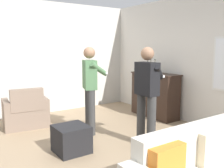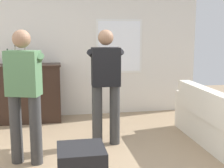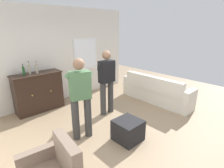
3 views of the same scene
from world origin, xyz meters
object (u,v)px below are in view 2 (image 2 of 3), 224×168
at_px(couch, 220,125).
at_px(person_standing_left, 24,91).
at_px(sideboard_cabinet, 26,93).
at_px(bottle_wine_green, 25,57).
at_px(person_standing_right, 106,82).
at_px(ottoman, 81,166).
at_px(bottle_liquor_amber, 8,58).
at_px(bottle_spirits_clear, 16,57).

xyz_separation_m(couch, person_standing_left, (-2.67, -0.01, 0.60)).
bearing_deg(person_standing_left, sideboard_cabinet, 94.61).
relative_size(sideboard_cabinet, person_standing_left, 0.75).
xyz_separation_m(bottle_wine_green, person_standing_right, (1.23, -1.36, -0.25)).
height_order(bottle_wine_green, ottoman, bottle_wine_green).
height_order(sideboard_cabinet, person_standing_right, person_standing_right).
distance_m(bottle_liquor_amber, person_standing_right, 2.10).
relative_size(bottle_wine_green, person_standing_right, 0.20).
distance_m(sideboard_cabinet, bottle_spirits_clear, 0.68).
distance_m(bottle_wine_green, bottle_spirits_clear, 0.17).
distance_m(bottle_spirits_clear, person_standing_left, 1.90).
bearing_deg(couch, bottle_spirits_clear, 148.22).
bearing_deg(sideboard_cabinet, bottle_spirits_clear, -175.88).
distance_m(couch, bottle_spirits_clear, 3.60).
bearing_deg(ottoman, bottle_spirits_clear, 109.91).
height_order(couch, bottle_spirits_clear, bottle_spirits_clear).
relative_size(bottle_liquor_amber, bottle_spirits_clear, 0.83).
bearing_deg(bottle_spirits_clear, bottle_wine_green, -8.77).
height_order(sideboard_cabinet, bottle_wine_green, bottle_wine_green).
distance_m(sideboard_cabinet, person_standing_left, 1.92).
height_order(person_standing_left, person_standing_right, same).
height_order(bottle_wine_green, bottle_spirits_clear, bottle_spirits_clear).
bearing_deg(bottle_liquor_amber, sideboard_cabinet, -3.06).
bearing_deg(sideboard_cabinet, bottle_liquor_amber, 176.94).
relative_size(sideboard_cabinet, bottle_liquor_amber, 4.41).
bearing_deg(person_standing_left, bottle_liquor_amber, 103.18).
relative_size(couch, bottle_spirits_clear, 6.52).
height_order(couch, bottle_liquor_amber, bottle_liquor_amber).
bearing_deg(bottle_wine_green, bottle_liquor_amber, 170.26).
xyz_separation_m(sideboard_cabinet, ottoman, (0.78, -2.58, -0.31)).
relative_size(sideboard_cabinet, person_standing_right, 0.75).
xyz_separation_m(couch, ottoman, (-2.04, -0.73, -0.12)).
bearing_deg(person_standing_right, sideboard_cabinet, 131.71).
distance_m(bottle_liquor_amber, person_standing_left, 1.95).
relative_size(bottle_wine_green, bottle_liquor_amber, 1.17).
bearing_deg(person_standing_left, bottle_spirits_clear, 99.29).
bearing_deg(person_standing_right, person_standing_left, -156.63).
relative_size(couch, bottle_wine_green, 6.74).
relative_size(couch, person_standing_right, 1.34).
height_order(ottoman, person_standing_left, person_standing_left).
xyz_separation_m(couch, bottle_wine_green, (-2.80, 1.82, 0.85)).
bearing_deg(ottoman, person_standing_right, 68.59).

